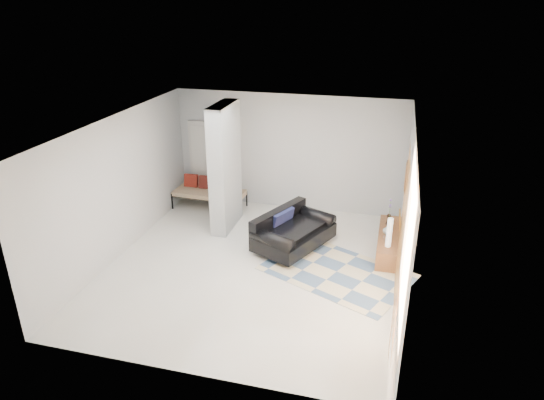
# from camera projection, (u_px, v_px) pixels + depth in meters

# --- Properties ---
(floor) EXTENTS (6.00, 6.00, 0.00)m
(floor) POSITION_uv_depth(u_px,v_px,m) (253.00, 266.00, 9.44)
(floor) COLOR beige
(floor) RESTS_ON ground
(ceiling) EXTENTS (6.00, 6.00, 0.00)m
(ceiling) POSITION_uv_depth(u_px,v_px,m) (251.00, 126.00, 8.34)
(ceiling) COLOR white
(ceiling) RESTS_ON wall_back
(wall_back) EXTENTS (6.00, 0.00, 6.00)m
(wall_back) POSITION_uv_depth(u_px,v_px,m) (288.00, 153.00, 11.56)
(wall_back) COLOR #B9BCBE
(wall_back) RESTS_ON ground
(wall_front) EXTENTS (6.00, 0.00, 6.00)m
(wall_front) POSITION_uv_depth(u_px,v_px,m) (185.00, 289.00, 6.22)
(wall_front) COLOR #B9BCBE
(wall_front) RESTS_ON ground
(wall_left) EXTENTS (0.00, 6.00, 6.00)m
(wall_left) POSITION_uv_depth(u_px,v_px,m) (118.00, 187.00, 9.53)
(wall_left) COLOR #B9BCBE
(wall_left) RESTS_ON ground
(wall_right) EXTENTS (0.00, 6.00, 6.00)m
(wall_right) POSITION_uv_depth(u_px,v_px,m) (407.00, 216.00, 8.26)
(wall_right) COLOR #B9BCBE
(wall_right) RESTS_ON ground
(partition_column) EXTENTS (0.35, 1.20, 2.80)m
(partition_column) POSITION_uv_depth(u_px,v_px,m) (225.00, 168.00, 10.57)
(partition_column) COLOR #A5AAAC
(partition_column) RESTS_ON floor
(hallway_door) EXTENTS (0.85, 0.06, 2.04)m
(hallway_door) POSITION_uv_depth(u_px,v_px,m) (206.00, 161.00, 12.16)
(hallway_door) COLOR beige
(hallway_door) RESTS_ON floor
(curtain) EXTENTS (0.00, 2.55, 2.55)m
(curtain) POSITION_uv_depth(u_px,v_px,m) (401.00, 244.00, 7.23)
(curtain) COLOR #FFA043
(curtain) RESTS_ON wall_right
(wall_art) EXTENTS (0.04, 0.45, 0.55)m
(wall_art) POSITION_uv_depth(u_px,v_px,m) (407.00, 177.00, 9.32)
(wall_art) COLOR #3D1E10
(wall_art) RESTS_ON wall_right
(media_console) EXTENTS (0.45, 1.79, 0.80)m
(media_console) POSITION_uv_depth(u_px,v_px,m) (389.00, 242.00, 9.94)
(media_console) COLOR brown
(media_console) RESTS_ON floor
(loveseat) EXTENTS (1.62, 1.98, 0.76)m
(loveseat) POSITION_uv_depth(u_px,v_px,m) (291.00, 232.00, 10.05)
(loveseat) COLOR silver
(loveseat) RESTS_ON floor
(daybed) EXTENTS (1.76, 0.81, 0.77)m
(daybed) POSITION_uv_depth(u_px,v_px,m) (209.00, 191.00, 11.92)
(daybed) COLOR black
(daybed) RESTS_ON floor
(area_rug) EXTENTS (3.12, 2.68, 0.01)m
(area_rug) POSITION_uv_depth(u_px,v_px,m) (337.00, 272.00, 9.25)
(area_rug) COLOR beige
(area_rug) RESTS_ON floor
(cylinder_lamp) EXTENTS (0.11, 0.11, 0.59)m
(cylinder_lamp) POSITION_uv_depth(u_px,v_px,m) (389.00, 232.00, 9.26)
(cylinder_lamp) COLOR silver
(cylinder_lamp) RESTS_ON media_console
(bronze_figurine) EXTENTS (0.12, 0.12, 0.24)m
(bronze_figurine) POSITION_uv_depth(u_px,v_px,m) (389.00, 219.00, 10.22)
(bronze_figurine) COLOR black
(bronze_figurine) RESTS_ON media_console
(vase) EXTENTS (0.21, 0.21, 0.20)m
(vase) POSITION_uv_depth(u_px,v_px,m) (388.00, 230.00, 9.80)
(vase) COLOR silver
(vase) RESTS_ON media_console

